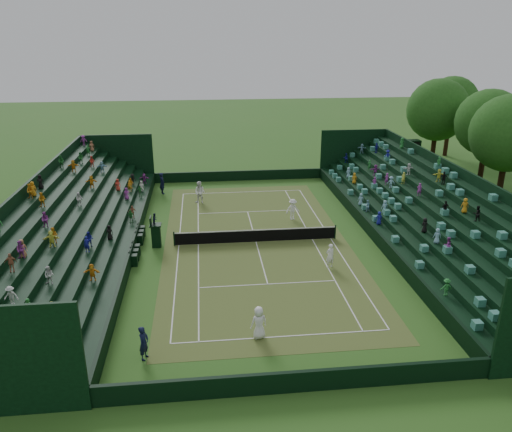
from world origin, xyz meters
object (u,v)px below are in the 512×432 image
(umpire_chair, at_px, (156,232))
(player_near_east, at_px, (330,256))
(tennis_net, at_px, (256,235))
(player_far_east, at_px, (293,209))
(player_near_west, at_px, (259,323))
(player_far_west, at_px, (200,192))

(umpire_chair, height_order, player_near_east, umpire_chair)
(tennis_net, bearing_deg, player_far_east, 51.17)
(player_near_east, bearing_deg, player_far_east, -102.75)
(player_near_west, relative_size, player_far_west, 0.87)
(tennis_net, height_order, umpire_chair, umpire_chair)
(umpire_chair, distance_m, player_far_west, 9.65)
(player_near_east, distance_m, player_far_west, 15.94)
(tennis_net, bearing_deg, player_near_west, -95.62)
(tennis_net, relative_size, player_near_east, 7.17)
(player_near_east, bearing_deg, player_far_west, -77.28)
(player_far_east, bearing_deg, tennis_net, -138.93)
(umpire_chair, xyz_separation_m, player_near_east, (11.25, -4.56, -0.25))
(player_far_west, relative_size, player_far_east, 1.15)
(tennis_net, height_order, player_far_east, player_far_east)
(player_near_east, height_order, player_far_east, player_far_east)
(player_far_west, bearing_deg, player_far_east, -8.77)
(tennis_net, relative_size, player_near_west, 6.83)
(tennis_net, distance_m, player_near_east, 6.22)
(tennis_net, distance_m, player_near_west, 11.89)
(player_far_west, bearing_deg, player_near_west, -57.51)
(tennis_net, xyz_separation_m, player_far_east, (3.41, 4.24, 0.33))
(player_near_east, relative_size, player_far_west, 0.82)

